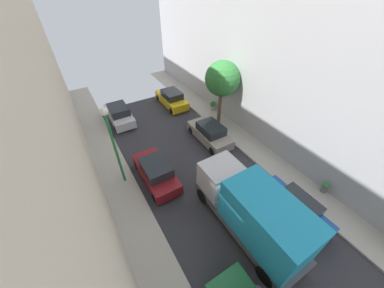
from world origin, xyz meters
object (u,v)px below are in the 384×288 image
Objects in this scene: delivery_truck at (252,211)px; lamp_post at (112,137)px; potted_plant_0 at (213,105)px; parked_car_right_2 at (293,208)px; parked_car_right_3 at (210,133)px; parked_car_right_4 at (172,99)px; street_tree_1 at (222,79)px; potted_plant_1 at (325,187)px; parked_car_left_3 at (119,114)px; parked_car_left_2 at (156,172)px.

lamp_post reaches higher than delivery_truck.
potted_plant_0 is at bearing 23.33° from lamp_post.
potted_plant_0 is (2.91, 11.74, -0.10)m from parked_car_right_2.
parked_car_right_4 is (0.00, 6.75, 0.00)m from parked_car_right_3.
street_tree_1 reaches higher than potted_plant_1.
parked_car_left_3 and parked_car_right_4 have the same top height.
lamp_post is at bearing -165.74° from street_tree_1.
delivery_truck is 8.36m from lamp_post.
parked_car_left_3 and parked_car_right_2 have the same top height.
parked_car_left_2 is 3.69m from lamp_post.
parked_car_right_3 is 7.94m from lamp_post.
parked_car_right_4 is (5.40, 8.39, 0.00)m from parked_car_left_2.
lamp_post is (-1.90, -7.34, 3.04)m from parked_car_left_3.
potted_plant_1 is at bearing -78.29° from parked_car_right_4.
delivery_truck is (-2.70, -14.18, 1.07)m from parked_car_right_4.
delivery_truck is at bearing -79.11° from parked_car_left_3.
parked_car_right_2 is at bearing -102.36° from street_tree_1.
potted_plant_1 is at bearing -89.24° from potted_plant_0.
lamp_post reaches higher than parked_car_left_2.
street_tree_1 reaches higher than parked_car_left_2.
parked_car_right_2 is at bearing -179.48° from potted_plant_1.
potted_plant_0 is at bearing 51.61° from parked_car_right_3.
potted_plant_0 is at bearing 76.07° from parked_car_right_2.
street_tree_1 reaches higher than parked_car_left_3.
potted_plant_1 is (8.47, -6.40, -0.15)m from parked_car_left_2.
parked_car_right_4 is at bearing 101.71° from potted_plant_1.
parked_car_right_4 is at bearing 45.71° from lamp_post.
delivery_truck is (2.70, -5.79, 1.07)m from parked_car_left_2.
parked_car_left_2 is 8.24m from parked_car_left_3.
parked_car_left_2 and parked_car_right_2 have the same top height.
delivery_truck is at bearing -65.00° from parked_car_left_2.
parked_car_left_2 is 0.77× the size of street_tree_1.
delivery_truck reaches higher than potted_plant_0.
street_tree_1 is 10.39m from potted_plant_1.
street_tree_1 is (2.13, 9.73, 3.45)m from parked_car_right_2.
street_tree_1 is at bearing -111.21° from potted_plant_0.
parked_car_left_2 is 5.38× the size of potted_plant_1.
potted_plant_0 is 11.55m from lamp_post.
potted_plant_1 is at bearing -59.97° from parked_car_left_3.
parked_car_right_3 is (5.40, -6.61, 0.00)m from parked_car_left_3.
parked_car_left_3 is at bearing 129.26° from parked_car_right_3.
parked_car_left_2 is 0.77× the size of lamp_post.
parked_car_right_2 is 1.00× the size of parked_car_right_3.
parked_car_right_2 is at bearing -45.14° from lamp_post.
lamp_post reaches higher than potted_plant_1.
parked_car_left_3 is (0.00, 8.24, 0.00)m from parked_car_left_2.
parked_car_left_2 is 1.00× the size of parked_car_right_2.
parked_car_left_2 is 4.78× the size of potted_plant_0.
delivery_truck reaches higher than parked_car_right_3.
potted_plant_0 is at bearing 90.76° from potted_plant_1.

